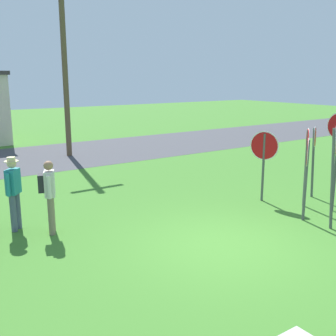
% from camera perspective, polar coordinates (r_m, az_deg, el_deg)
% --- Properties ---
extents(ground_plane, '(80.00, 80.00, 0.00)m').
position_cam_1_polar(ground_plane, '(8.94, 7.51, -10.65)').
color(ground_plane, '#3D7528').
extents(street_asphalt, '(60.00, 6.40, 0.01)m').
position_cam_1_polar(street_asphalt, '(19.08, -17.06, 1.47)').
color(street_asphalt, '#424247').
rests_on(street_asphalt, ground).
extents(utility_pole, '(1.80, 0.24, 7.72)m').
position_cam_1_polar(utility_pole, '(18.82, -14.19, 13.86)').
color(utility_pole, brown).
rests_on(utility_pole, ground).
extents(stop_sign_nearest, '(0.59, 0.40, 2.44)m').
position_cam_1_polar(stop_sign_nearest, '(10.10, 22.13, 0.97)').
color(stop_sign_nearest, '#474C4C').
rests_on(stop_sign_nearest, ground).
extents(stop_sign_tallest, '(0.57, 0.42, 2.08)m').
position_cam_1_polar(stop_sign_tallest, '(10.52, 18.75, 0.38)').
color(stop_sign_tallest, '#474C4C').
rests_on(stop_sign_tallest, ground).
extents(stop_sign_far_back, '(0.53, 0.35, 2.11)m').
position_cam_1_polar(stop_sign_far_back, '(12.70, 19.65, 2.29)').
color(stop_sign_far_back, '#474C4C').
rests_on(stop_sign_far_back, ground).
extents(stop_sign_center_cluster, '(0.52, 0.48, 2.18)m').
position_cam_1_polar(stop_sign_center_cluster, '(11.69, 18.75, 1.87)').
color(stop_sign_center_cluster, '#474C4C').
rests_on(stop_sign_center_cluster, ground).
extents(stop_sign_rear_right, '(0.35, 0.76, 2.02)m').
position_cam_1_polar(stop_sign_rear_right, '(11.90, 13.21, 1.96)').
color(stop_sign_rear_right, '#474C4C').
rests_on(stop_sign_rear_right, ground).
extents(person_holding_notes, '(0.44, 0.54, 1.69)m').
position_cam_1_polar(person_holding_notes, '(9.60, -16.24, -3.19)').
color(person_holding_notes, '#7A6B56').
rests_on(person_holding_notes, ground).
extents(person_with_sunhat, '(0.40, 0.45, 1.74)m').
position_cam_1_polar(person_with_sunhat, '(10.06, -20.69, -2.79)').
color(person_with_sunhat, '#4C5670').
rests_on(person_with_sunhat, ground).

